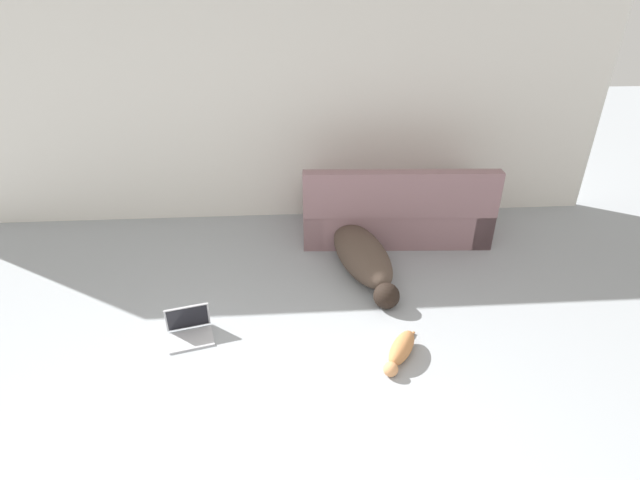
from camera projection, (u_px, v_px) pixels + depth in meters
name	position (u px, v px, depth m)	size (l,w,h in m)	color
wall_back	(252.00, 95.00, 5.22)	(7.71, 0.06, 2.80)	silver
couch	(394.00, 213.00, 5.36)	(1.99, 0.93, 0.85)	gray
dog	(363.00, 256.00, 4.76)	(0.67, 1.57, 0.35)	#4C3D33
cat	(401.00, 350.00, 3.76)	(0.36, 0.52, 0.16)	#BC7A47
laptop_open	(189.00, 326.00, 4.00)	(0.40, 0.36, 0.25)	#B7B7BC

